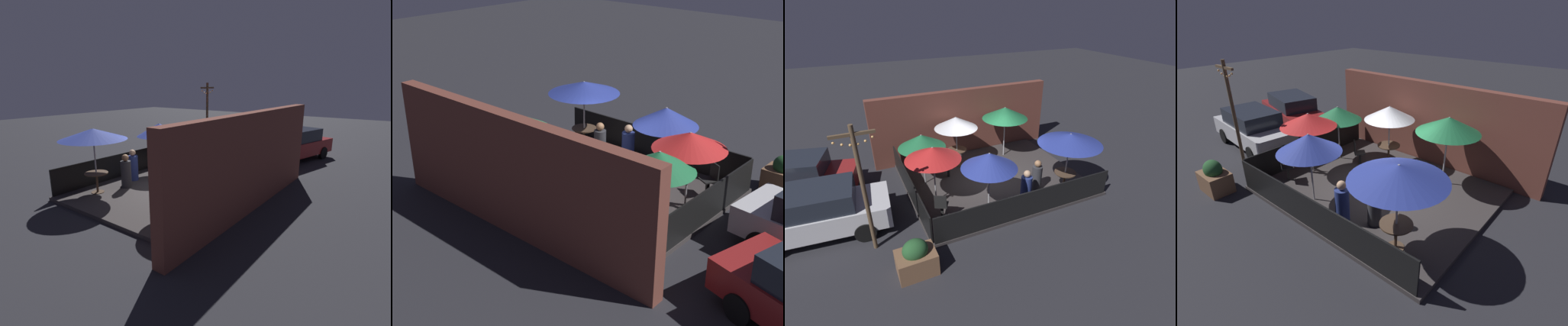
{
  "view_description": "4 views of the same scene",
  "coord_description": "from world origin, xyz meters",
  "views": [
    {
      "loc": [
        8.27,
        6.97,
        3.85
      ],
      "look_at": [
        -0.65,
        0.4,
        0.96
      ],
      "focal_mm": 28.0,
      "sensor_mm": 36.0,
      "label": 1
    },
    {
      "loc": [
        -8.97,
        10.54,
        7.12
      ],
      "look_at": [
        -0.09,
        0.46,
        1.03
      ],
      "focal_mm": 50.0,
      "sensor_mm": 36.0,
      "label": 2
    },
    {
      "loc": [
        -4.98,
        -9.51,
        6.52
      ],
      "look_at": [
        -0.58,
        -0.07,
        0.96
      ],
      "focal_mm": 28.0,
      "sensor_mm": 36.0,
      "label": 3
    },
    {
      "loc": [
        5.44,
        -6.58,
        5.33
      ],
      "look_at": [
        -0.12,
        -0.13,
        1.04
      ],
      "focal_mm": 28.0,
      "sensor_mm": 36.0,
      "label": 4
    }
  ],
  "objects": [
    {
      "name": "ground_plane",
      "position": [
        0.0,
        0.0,
        0.0
      ],
      "size": [
        60.0,
        60.0,
        0.0
      ],
      "primitive_type": "plane",
      "color": "#26262B"
    },
    {
      "name": "patio_deck",
      "position": [
        0.0,
        0.0,
        0.06
      ],
      "size": [
        6.83,
        5.56,
        0.12
      ],
      "color": "#383333",
      "rests_on": "ground_plane"
    },
    {
      "name": "building_wall",
      "position": [
        0.0,
        3.01,
        1.53
      ],
      "size": [
        8.43,
        0.36,
        3.05
      ],
      "color": "brown",
      "rests_on": "ground_plane"
    },
    {
      "name": "fence_front",
      "position": [
        0.0,
        -2.73,
        0.59
      ],
      "size": [
        6.63,
        0.05,
        0.95
      ],
      "color": "black",
      "rests_on": "patio_deck"
    },
    {
      "name": "fence_side_left",
      "position": [
        -3.37,
        0.0,
        0.59
      ],
      "size": [
        0.05,
        5.36,
        0.95
      ],
      "color": "black",
      "rests_on": "patio_deck"
    },
    {
      "name": "patio_umbrella_0",
      "position": [
        -0.88,
        1.67,
        2.08
      ],
      "size": [
        1.81,
        1.81,
        2.2
      ],
      "color": "#B2B2B7",
      "rests_on": "patio_deck"
    },
    {
      "name": "patio_umbrella_1",
      "position": [
        2.11,
        -1.87,
        2.2
      ],
      "size": [
        2.29,
        2.29,
        2.28
      ],
      "color": "#B2B2B7",
      "rests_on": "patio_deck"
    },
    {
      "name": "patio_umbrella_2",
      "position": [
        -2.57,
        -0.59,
        2.03
      ],
      "size": [
        1.92,
        1.92,
        2.13
      ],
      "color": "#B2B2B7",
      "rests_on": "patio_deck"
    },
    {
      "name": "patio_umbrella_3",
      "position": [
        1.43,
        1.66,
        2.17
      ],
      "size": [
        2.02,
        2.02,
        2.31
      ],
      "color": "#B2B2B7",
      "rests_on": "patio_deck"
    },
    {
      "name": "patio_umbrella_4",
      "position": [
        -2.59,
        0.77,
        1.93
      ],
      "size": [
        1.78,
        1.78,
        2.06
      ],
      "color": "#B2B2B7",
      "rests_on": "patio_deck"
    },
    {
      "name": "patio_umbrella_5",
      "position": [
        -1.06,
        -1.79,
        1.99
      ],
      "size": [
        1.88,
        1.88,
        2.14
      ],
      "color": "#B2B2B7",
      "rests_on": "patio_deck"
    },
    {
      "name": "dining_table_0",
      "position": [
        -0.88,
        1.67,
        0.7
      ],
      "size": [
        0.84,
        0.84,
        0.74
      ],
      "color": "#4C3828",
      "rests_on": "patio_deck"
    },
    {
      "name": "dining_table_1",
      "position": [
        2.11,
        -1.87,
        0.69
      ],
      "size": [
        0.81,
        0.81,
        0.72
      ],
      "color": "#4C3828",
      "rests_on": "patio_deck"
    },
    {
      "name": "patio_chair_0",
      "position": [
        -1.63,
        0.8,
        0.65
      ],
      "size": [
        0.56,
        0.56,
        0.96
      ],
      "rotation": [
        0.0,
        0.0,
        0.87
      ],
      "color": "black",
      "rests_on": "patio_deck"
    },
    {
      "name": "patio_chair_1",
      "position": [
        -2.7,
        -1.62,
        0.65
      ],
      "size": [
        0.54,
        0.54,
        0.95
      ],
      "rotation": [
        0.0,
        0.0,
        1.07
      ],
      "color": "black",
      "rests_on": "patio_deck"
    },
    {
      "name": "patron_0",
      "position": [
        1.11,
        -1.48,
        0.68
      ],
      "size": [
        0.51,
        0.51,
        1.25
      ],
      "rotation": [
        0.0,
        0.0,
        3.66
      ],
      "color": "#333338",
      "rests_on": "patio_deck"
    },
    {
      "name": "patron_1",
      "position": [
        0.35,
        -1.93,
        0.67
      ],
      "size": [
        0.48,
        0.48,
        1.24
      ],
      "rotation": [
        0.0,
        0.0,
        2.91
      ],
      "color": "navy",
      "rests_on": "patio_deck"
    },
    {
      "name": "planter_box",
      "position": [
        -4.01,
        -3.42,
        0.48
      ],
      "size": [
        1.05,
        0.74,
        1.1
      ],
      "color": "brown",
      "rests_on": "ground_plane"
    },
    {
      "name": "light_post",
      "position": [
        -4.91,
        -1.98,
        2.18
      ],
      "size": [
        1.1,
        0.12,
        3.9
      ],
      "color": "brown",
      "rests_on": "ground_plane"
    },
    {
      "name": "parked_car_0",
      "position": [
        -6.39,
        -0.62,
        0.85
      ],
      "size": [
        4.53,
        2.09,
        1.62
      ],
      "rotation": [
        0.0,
        0.0,
        -0.09
      ],
      "color": "silver",
      "rests_on": "ground_plane"
    },
    {
      "name": "parked_car_1",
      "position": [
        -7.19,
        1.98,
        0.85
      ],
      "size": [
        4.72,
        2.74,
        1.62
      ],
      "rotation": [
        0.0,
        0.0,
        -0.25
      ],
      "color": "maroon",
      "rests_on": "ground_plane"
    }
  ]
}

